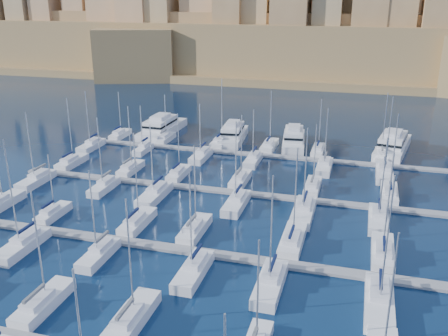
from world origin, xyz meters
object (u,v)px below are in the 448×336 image
(sailboat_2, at_px, (43,303))
(motor_yacht_a, at_px, (162,127))
(motor_yacht_b, at_px, (233,134))
(motor_yacht_c, at_px, (294,139))
(motor_yacht_d, at_px, (393,145))

(sailboat_2, xyz_separation_m, motor_yacht_a, (-15.36, 71.27, 0.98))
(motor_yacht_b, height_order, motor_yacht_c, same)
(sailboat_2, relative_size, motor_yacht_b, 0.88)
(motor_yacht_a, distance_m, motor_yacht_d, 54.76)
(sailboat_2, xyz_separation_m, motor_yacht_c, (17.78, 69.73, 0.98))
(motor_yacht_c, relative_size, motor_yacht_d, 0.83)
(motor_yacht_d, bearing_deg, motor_yacht_a, 179.98)
(sailboat_2, relative_size, motor_yacht_c, 0.88)
(sailboat_2, height_order, motor_yacht_d, sailboat_2)
(motor_yacht_b, relative_size, motor_yacht_c, 1.00)
(motor_yacht_a, relative_size, motor_yacht_c, 1.18)
(sailboat_2, bearing_deg, motor_yacht_a, 102.16)
(motor_yacht_d, bearing_deg, motor_yacht_b, -177.64)
(sailboat_2, distance_m, motor_yacht_a, 72.91)
(motor_yacht_a, height_order, motor_yacht_b, same)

